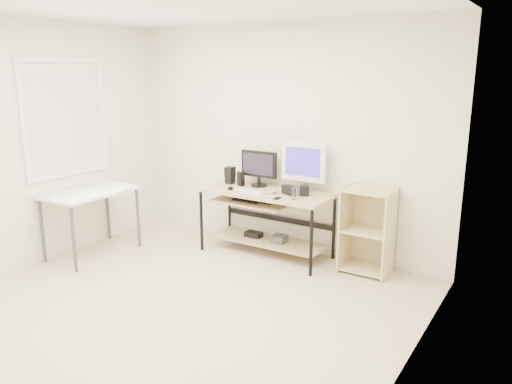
{
  "coord_description": "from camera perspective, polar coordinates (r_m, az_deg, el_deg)",
  "views": [
    {
      "loc": [
        2.8,
        -3.0,
        2.08
      ],
      "look_at": [
        0.09,
        1.3,
        0.83
      ],
      "focal_mm": 35.0,
      "sensor_mm": 36.0,
      "label": 1
    }
  ],
  "objects": [
    {
      "name": "keyboard",
      "position": [
        5.58,
        -0.77,
        0.15
      ],
      "size": [
        0.41,
        0.19,
        0.01
      ],
      "primitive_type": "cube",
      "rotation": [
        0.0,
        0.0,
        -0.21
      ],
      "color": "silver",
      "rests_on": "desk"
    },
    {
      "name": "black_monitor",
      "position": [
        5.77,
        0.33,
        2.97
      ],
      "size": [
        0.45,
        0.19,
        0.42
      ],
      "rotation": [
        0.0,
        0.0,
        0.01
      ],
      "color": "black",
      "rests_on": "desk"
    },
    {
      "name": "speaker_right",
      "position": [
        5.41,
        5.56,
        0.16
      ],
      "size": [
        0.12,
        0.12,
        0.11
      ],
      "primitive_type": "cube",
      "rotation": [
        0.0,
        0.0,
        0.33
      ],
      "color": "black",
      "rests_on": "desk"
    },
    {
      "name": "mouse",
      "position": [
        5.48,
        1.9,
        0.05
      ],
      "size": [
        0.1,
        0.13,
        0.04
      ],
      "primitive_type": "ellipsoid",
      "rotation": [
        0.0,
        0.0,
        -0.24
      ],
      "color": "#B7B7BD",
      "rests_on": "desk"
    },
    {
      "name": "smartphone",
      "position": [
        5.27,
        2.47,
        -0.71
      ],
      "size": [
        0.07,
        0.12,
        0.01
      ],
      "primitive_type": "cube",
      "rotation": [
        0.0,
        0.0,
        0.11
      ],
      "color": "black",
      "rests_on": "desk"
    },
    {
      "name": "drinking_glass",
      "position": [
        5.23,
        4.44,
        -0.16
      ],
      "size": [
        0.06,
        0.06,
        0.12
      ],
      "primitive_type": "cylinder",
      "rotation": [
        0.0,
        0.0,
        0.01
      ],
      "color": "white",
      "rests_on": "coaster"
    },
    {
      "name": "white_imac",
      "position": [
        5.53,
        5.47,
        3.32
      ],
      "size": [
        0.52,
        0.17,
        0.56
      ],
      "rotation": [
        0.0,
        0.0,
        0.01
      ],
      "color": "silver",
      "rests_on": "desk"
    },
    {
      "name": "desk",
      "position": [
        5.66,
        0.96,
        -1.94
      ],
      "size": [
        1.5,
        0.65,
        0.75
      ],
      "color": "tan",
      "rests_on": "ground"
    },
    {
      "name": "center_speaker",
      "position": [
        5.44,
        3.89,
        0.2
      ],
      "size": [
        0.21,
        0.16,
        0.1
      ],
      "primitive_type": "cube",
      "rotation": [
        0.0,
        0.0,
        -0.42
      ],
      "color": "black",
      "rests_on": "desk"
    },
    {
      "name": "room",
      "position": [
        4.29,
        -11.6,
        3.34
      ],
      "size": [
        4.01,
        4.01,
        2.62
      ],
      "color": "beige",
      "rests_on": "ground"
    },
    {
      "name": "speaker_left",
      "position": [
        5.94,
        -2.99,
        1.97
      ],
      "size": [
        0.11,
        0.11,
        0.2
      ],
      "rotation": [
        0.0,
        0.0,
        -0.05
      ],
      "color": "black",
      "rests_on": "desk"
    },
    {
      "name": "side_table",
      "position": [
        5.91,
        -18.43,
        -0.65
      ],
      "size": [
        0.6,
        1.0,
        0.75
      ],
      "color": "silver",
      "rests_on": "ground"
    },
    {
      "name": "shelf_unit",
      "position": [
        5.35,
        12.74,
        -4.22
      ],
      "size": [
        0.5,
        0.4,
        0.9
      ],
      "color": "#CFBE81",
      "rests_on": "ground"
    },
    {
      "name": "volume_puck",
      "position": [
        5.66,
        -2.94,
        0.4
      ],
      "size": [
        0.07,
        0.07,
        0.03
      ],
      "primitive_type": "cylinder",
      "rotation": [
        0.0,
        0.0,
        0.08
      ],
      "color": "black",
      "rests_on": "desk"
    },
    {
      "name": "audio_controller",
      "position": [
        5.83,
        -1.74,
        1.53
      ],
      "size": [
        0.1,
        0.08,
        0.17
      ],
      "primitive_type": "cube",
      "rotation": [
        0.0,
        0.0,
        -0.36
      ],
      "color": "black",
      "rests_on": "desk"
    },
    {
      "name": "coaster",
      "position": [
        5.24,
        4.43,
        -0.84
      ],
      "size": [
        0.08,
        0.08,
        0.01
      ],
      "primitive_type": "cylinder",
      "rotation": [
        0.0,
        0.0,
        0.01
      ],
      "color": "#A27649",
      "rests_on": "desk"
    }
  ]
}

